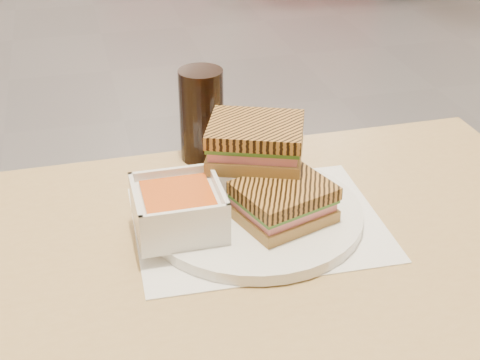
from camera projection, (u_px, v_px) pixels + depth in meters
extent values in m
cube|color=tan|center=(164.00, 299.00, 0.84)|extent=(1.20, 0.71, 0.03)
cylinder|color=tan|center=(419.00, 305.00, 1.40)|extent=(0.06, 0.06, 0.72)
cube|color=white|center=(258.00, 223.00, 0.95)|extent=(0.34, 0.27, 0.00)
cylinder|color=white|center=(254.00, 214.00, 0.95)|extent=(0.30, 0.30, 0.02)
cube|color=white|center=(179.00, 213.00, 0.90)|extent=(0.11, 0.11, 0.05)
cube|color=orange|center=(178.00, 195.00, 0.89)|extent=(0.09, 0.09, 0.01)
cube|color=white|center=(219.00, 187.00, 0.90)|extent=(0.01, 0.11, 0.01)
cube|color=white|center=(135.00, 198.00, 0.87)|extent=(0.01, 0.11, 0.01)
cube|color=white|center=(171.00, 173.00, 0.93)|extent=(0.11, 0.01, 0.01)
cube|color=white|center=(185.00, 215.00, 0.84)|extent=(0.11, 0.01, 0.01)
cube|color=#AC8A47|center=(283.00, 213.00, 0.93)|extent=(0.14, 0.13, 0.02)
cube|color=#DF7B85|center=(284.00, 204.00, 0.92)|extent=(0.13, 0.12, 0.01)
cube|color=#386B23|center=(284.00, 198.00, 0.91)|extent=(0.14, 0.13, 0.01)
cube|color=olive|center=(284.00, 191.00, 0.91)|extent=(0.14, 0.13, 0.02)
cube|color=#AC8A47|center=(255.00, 154.00, 0.96)|extent=(0.16, 0.15, 0.02)
cube|color=#DF7B85|center=(256.00, 144.00, 0.96)|extent=(0.15, 0.14, 0.01)
cube|color=#386B23|center=(256.00, 138.00, 0.95)|extent=(0.15, 0.14, 0.01)
cube|color=olive|center=(256.00, 129.00, 0.94)|extent=(0.16, 0.15, 0.02)
cylinder|color=black|center=(202.00, 115.00, 1.08)|extent=(0.07, 0.07, 0.15)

